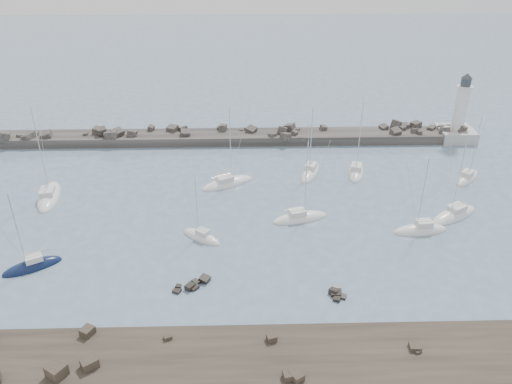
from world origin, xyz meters
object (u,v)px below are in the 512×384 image
sailboat_8 (356,172)px  sailboat_9 (454,215)px  sailboat_7 (420,231)px  lighthouse (457,125)px  sailboat_4 (202,237)px  sailboat_3 (227,184)px  sailboat_1 (49,197)px  sailboat_5 (310,173)px  sailboat_6 (300,218)px  sailboat_2 (33,267)px  sailboat_10 (467,178)px

sailboat_8 → sailboat_9: bearing=-52.4°
sailboat_7 → sailboat_8: 20.47m
sailboat_7 → sailboat_9: 7.72m
lighthouse → sailboat_4: lighthouse is taller
lighthouse → sailboat_3: (-47.08, -19.32, -2.96)m
sailboat_1 → sailboat_3: bearing=7.7°
sailboat_5 → sailboat_6: (-3.50, -15.60, -0.01)m
sailboat_2 → sailboat_4: bearing=16.5°
lighthouse → sailboat_9: 33.21m
sailboat_6 → sailboat_9: sailboat_9 is taller
sailboat_9 → sailboat_5: bearing=143.0°
lighthouse → sailboat_3: bearing=-157.7°
sailboat_5 → sailboat_9: 25.51m
sailboat_8 → sailboat_10: bearing=-9.2°
sailboat_5 → sailboat_8: 8.36m
lighthouse → sailboat_6: 47.48m
sailboat_4 → sailboat_7: 32.01m
sailboat_1 → sailboat_10: (71.56, 4.90, 0.00)m
sailboat_2 → sailboat_7: bearing=7.8°
sailboat_9 → sailboat_4: bearing=-172.5°
sailboat_3 → sailboat_10: size_ratio=1.20×
lighthouse → sailboat_2: size_ratio=1.20×
sailboat_2 → sailboat_6: (36.34, 11.22, -0.02)m
sailboat_3 → sailboat_8: size_ratio=1.07×
sailboat_8 → sailboat_7: bearing=-74.4°
lighthouse → sailboat_2: (-72.07, -42.35, -2.93)m
sailboat_3 → sailboat_5: sailboat_3 is taller
sailboat_5 → sailboat_10: bearing=-6.0°
sailboat_1 → sailboat_9: bearing=-6.7°
sailboat_1 → sailboat_4: (25.94, -12.63, -0.01)m
sailboat_2 → sailboat_5: sailboat_5 is taller
sailboat_8 → sailboat_10: sailboat_8 is taller
sailboat_7 → sailboat_9: bearing=32.5°
lighthouse → sailboat_5: (-32.23, -15.52, -2.94)m
sailboat_2 → sailboat_10: size_ratio=0.97×
sailboat_7 → lighthouse: bearing=62.3°
sailboat_7 → sailboat_2: bearing=-172.2°
sailboat_10 → lighthouse: bearing=75.5°
sailboat_1 → sailboat_5: (44.08, 7.77, 0.01)m
sailboat_7 → sailboat_9: sailboat_9 is taller
sailboat_3 → sailboat_4: 16.93m
sailboat_8 → sailboat_5: bearing=-178.5°
sailboat_2 → sailboat_8: 55.26m
sailboat_3 → sailboat_8: sailboat_3 is taller
sailboat_2 → sailboat_5: (39.83, 26.82, -0.01)m
sailboat_2 → sailboat_9: bearing=10.8°
sailboat_7 → sailboat_10: (13.62, 16.62, -0.01)m
sailboat_1 → sailboat_9: sailboat_1 is taller
sailboat_6 → sailboat_1: bearing=169.1°
lighthouse → sailboat_2: 83.64m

